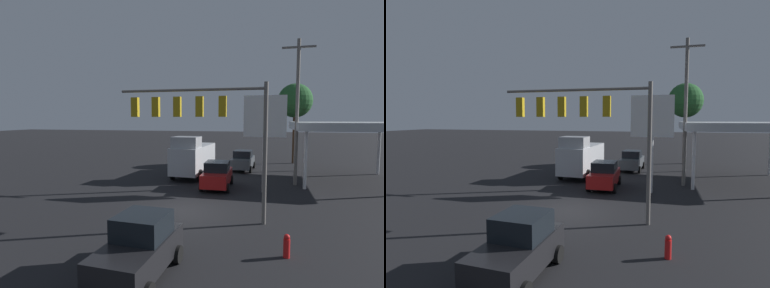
% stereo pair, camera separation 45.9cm
% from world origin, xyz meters
% --- Properties ---
extents(ground_plane, '(200.00, 200.00, 0.00)m').
position_xyz_m(ground_plane, '(0.00, 0.00, 0.00)').
color(ground_plane, black).
extents(traffic_signal_assembly, '(7.40, 0.43, 6.76)m').
position_xyz_m(traffic_signal_assembly, '(-1.16, 1.03, 5.18)').
color(traffic_signal_assembly, slate).
rests_on(traffic_signal_assembly, ground).
extents(utility_pole, '(2.40, 0.26, 10.89)m').
position_xyz_m(utility_pole, '(-6.57, -8.21, 5.74)').
color(utility_pole, slate).
rests_on(utility_pole, ground).
extents(gas_station_canopy, '(8.36, 8.80, 4.76)m').
position_xyz_m(gas_station_canopy, '(-10.70, -10.82, 4.41)').
color(gas_station_canopy, '#B2B7BC').
rests_on(gas_station_canopy, ground).
extents(price_sign, '(2.82, 0.27, 6.61)m').
position_xyz_m(price_sign, '(-4.25, -5.31, 4.90)').
color(price_sign, silver).
rests_on(price_sign, ground).
extents(hatchback_crossing, '(2.12, 3.88, 1.97)m').
position_xyz_m(hatchback_crossing, '(-0.46, 6.88, 0.95)').
color(hatchback_crossing, black).
rests_on(hatchback_crossing, ground).
extents(delivery_truck, '(2.88, 6.93, 3.58)m').
position_xyz_m(delivery_truck, '(1.82, -9.88, 1.69)').
color(delivery_truck, silver).
rests_on(delivery_truck, ground).
extents(sedan_far, '(2.32, 4.52, 1.93)m').
position_xyz_m(sedan_far, '(-2.21, -14.00, 0.95)').
color(sedan_far, '#474C51').
rests_on(sedan_far, ground).
extents(sedan_waiting, '(2.11, 4.43, 1.93)m').
position_xyz_m(sedan_waiting, '(-0.93, -5.94, 0.95)').
color(sedan_waiting, maroon).
rests_on(sedan_waiting, ground).
extents(street_tree, '(3.78, 3.78, 8.93)m').
position_xyz_m(street_tree, '(-7.44, -19.83, 6.98)').
color(street_tree, '#4C331E').
rests_on(street_tree, ground).
extents(fire_hydrant, '(0.24, 0.24, 0.88)m').
position_xyz_m(fire_hydrant, '(-5.13, 4.44, 0.44)').
color(fire_hydrant, red).
rests_on(fire_hydrant, ground).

